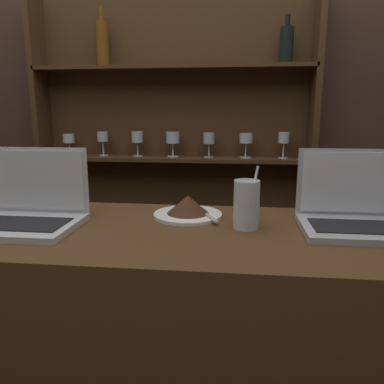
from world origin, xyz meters
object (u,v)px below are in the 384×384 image
at_px(laptop_far, 361,213).
at_px(cake_plate, 188,208).
at_px(laptop_near, 28,210).
at_px(water_glass, 246,204).

xyz_separation_m(laptop_far, cake_plate, (-0.49, 0.07, -0.02)).
xyz_separation_m(laptop_near, water_glass, (0.61, 0.04, 0.02)).
bearing_deg(laptop_far, water_glass, -174.09).
relative_size(laptop_near, cake_plate, 1.41).
bearing_deg(laptop_near, laptop_far, 4.58).
height_order(laptop_far, cake_plate, laptop_far).
relative_size(laptop_near, water_glass, 1.70).
height_order(laptop_near, laptop_far, same).
xyz_separation_m(cake_plate, water_glass, (0.17, -0.10, 0.04)).
distance_m(laptop_near, laptop_far, 0.93).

